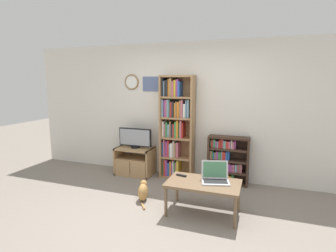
{
  "coord_description": "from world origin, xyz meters",
  "views": [
    {
      "loc": [
        1.29,
        -2.98,
        1.86
      ],
      "look_at": [
        -0.13,
        1.03,
        1.14
      ],
      "focal_mm": 28.0,
      "sensor_mm": 36.0,
      "label": 1
    }
  ],
  "objects": [
    {
      "name": "ground_plane",
      "position": [
        0.0,
        0.0,
        0.0
      ],
      "size": [
        18.0,
        18.0,
        0.0
      ],
      "primitive_type": "plane",
      "color": "gray"
    },
    {
      "name": "wall_back",
      "position": [
        -0.01,
        1.9,
        1.3
      ],
      "size": [
        6.89,
        0.09,
        2.6
      ],
      "color": "silver",
      "rests_on": "ground_plane"
    },
    {
      "name": "tv_stand",
      "position": [
        -1.05,
        1.6,
        0.28
      ],
      "size": [
        0.74,
        0.47,
        0.55
      ],
      "color": "tan",
      "rests_on": "ground_plane"
    },
    {
      "name": "television",
      "position": [
        -1.04,
        1.61,
        0.75
      ],
      "size": [
        0.68,
        0.18,
        0.4
      ],
      "color": "black",
      "rests_on": "tv_stand"
    },
    {
      "name": "bookshelf_tall",
      "position": [
        -0.23,
        1.72,
        1.0
      ],
      "size": [
        0.64,
        0.29,
        1.98
      ],
      "color": "#9E754C",
      "rests_on": "ground_plane"
    },
    {
      "name": "bookshelf_short",
      "position": [
        0.74,
        1.75,
        0.43
      ],
      "size": [
        0.73,
        0.24,
        0.88
      ],
      "color": "#3D281E",
      "rests_on": "ground_plane"
    },
    {
      "name": "coffee_table",
      "position": [
        0.59,
        0.47,
        0.42
      ],
      "size": [
        1.02,
        0.6,
        0.47
      ],
      "color": "brown",
      "rests_on": "ground_plane"
    },
    {
      "name": "laptop",
      "position": [
        0.74,
        0.57,
        0.53
      ],
      "size": [
        0.44,
        0.39,
        0.27
      ],
      "rotation": [
        0.0,
        0.0,
        0.27
      ],
      "color": "silver",
      "rests_on": "coffee_table"
    },
    {
      "name": "remote_near_laptop",
      "position": [
        0.23,
        0.6,
        0.48
      ],
      "size": [
        0.17,
        0.08,
        0.02
      ],
      "rotation": [
        0.0,
        0.0,
        1.35
      ],
      "color": "black",
      "rests_on": "coffee_table"
    },
    {
      "name": "cat",
      "position": [
        -0.4,
        0.58,
        0.14
      ],
      "size": [
        0.28,
        0.46,
        0.31
      ],
      "rotation": [
        0.0,
        0.0,
        0.25
      ],
      "color": "#B78447",
      "rests_on": "ground_plane"
    }
  ]
}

